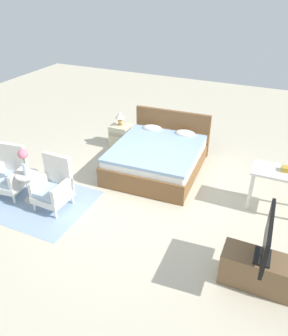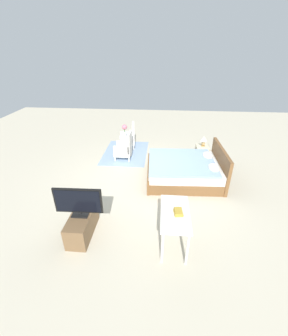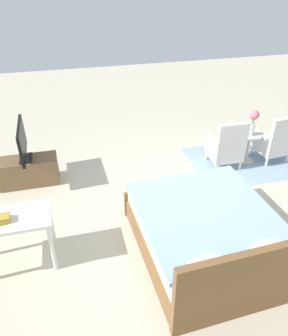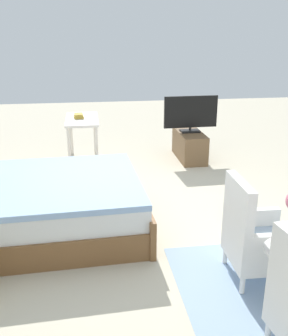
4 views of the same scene
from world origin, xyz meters
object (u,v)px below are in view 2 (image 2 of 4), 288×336
tv_stand (82,224)px  flower_vase (125,130)px  bed (185,170)px  table_lamp (204,140)px  armchair_by_window_right (125,148)px  nightstand (202,154)px  tv_flatscreen (78,202)px  armchair_by_window_left (129,138)px  book_stack (178,212)px  vanity_desk (175,217)px  side_table (125,144)px

tv_stand → flower_vase: bearing=176.3°
bed → table_lamp: bearing=152.3°
armchair_by_window_right → flower_vase: flower_vase is taller
nightstand → table_lamp: (0.00, 0.00, 0.48)m
nightstand → flower_vase: bearing=-99.8°
nightstand → table_lamp: bearing=90.0°
tv_stand → tv_flatscreen: size_ratio=1.06×
armchair_by_window_left → table_lamp: (0.93, 2.52, 0.36)m
table_lamp → book_stack: (3.61, -0.98, 0.03)m
flower_vase → tv_flatscreen: size_ratio=0.53×
vanity_desk → tv_flatscreen: bearing=-93.1°
armchair_by_window_right → table_lamp: bearing=90.8°
bed → tv_stand: size_ratio=2.18×
table_lamp → tv_flatscreen: tv_flatscreen is taller
armchair_by_window_left → vanity_desk: 4.76m
tv_stand → armchair_by_window_right: bearing=174.8°
side_table → nightstand: bearing=80.2°
side_table → vanity_desk: 4.33m
bed → side_table: bed is taller
bed → tv_stand: bed is taller
armchair_by_window_right → armchair_by_window_left: bearing=-180.0°
bed → armchair_by_window_right: bed is taller
bed → vanity_desk: size_ratio=2.01×
armchair_by_window_right → nightstand: (-0.03, 2.52, -0.12)m
bed → side_table: bearing=-130.0°
armchair_by_window_left → side_table: armchair_by_window_left is taller
bed → armchair_by_window_right: size_ratio=2.27×
book_stack → tv_flatscreen: bearing=-93.8°
side_table → flower_vase: bearing=153.4°
armchair_by_window_right → flower_vase: 0.67m
nightstand → tv_flatscreen: tv_flatscreen is taller
bed → armchair_by_window_left: 2.85m
side_table → tv_flatscreen: 3.97m
book_stack → armchair_by_window_left: bearing=-161.3°
nightstand → vanity_desk: vanity_desk is taller
tv_stand → book_stack: 1.93m
flower_vase → bed: bearing=50.0°
armchair_by_window_right → vanity_desk: (3.55, 1.49, 0.25)m
table_lamp → nightstand: bearing=-90.0°
armchair_by_window_right → side_table: armchair_by_window_right is taller
bed → flower_vase: 2.61m
armchair_by_window_left → book_stack: bearing=18.7°
flower_vase → side_table: bearing=-26.6°
flower_vase → table_lamp: flower_vase is taller
flower_vase → book_stack: size_ratio=2.28×
armchair_by_window_left → vanity_desk: armchair_by_window_left is taller
flower_vase → table_lamp: 2.62m
tv_flatscreen → vanity_desk: bearing=86.9°
tv_stand → side_table: bearing=176.3°
armchair_by_window_right → book_stack: (3.57, 1.54, 0.39)m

